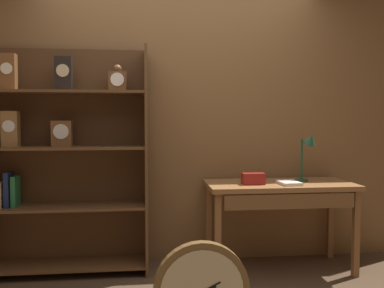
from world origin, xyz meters
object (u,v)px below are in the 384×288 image
(workbench, at_px, (280,194))
(toolbox_small, at_px, (253,179))
(bookshelf, at_px, (61,161))
(desk_lamp, at_px, (308,149))
(open_repair_manual, at_px, (289,183))

(workbench, relative_size, toolbox_small, 6.87)
(bookshelf, xyz_separation_m, workbench, (1.86, -0.16, -0.29))
(bookshelf, height_order, toolbox_small, bookshelf)
(desk_lamp, xyz_separation_m, open_repair_manual, (-0.21, -0.12, -0.28))
(desk_lamp, bearing_deg, open_repair_manual, -151.00)
(desk_lamp, bearing_deg, toolbox_small, -171.38)
(workbench, xyz_separation_m, open_repair_manual, (0.05, -0.08, 0.11))
(bookshelf, xyz_separation_m, toolbox_small, (1.61, -0.20, -0.15))
(desk_lamp, distance_m, toolbox_small, 0.57)
(workbench, bearing_deg, desk_lamp, 8.71)
(desk_lamp, height_order, toolbox_small, desk_lamp)
(bookshelf, distance_m, open_repair_manual, 1.93)
(open_repair_manual, bearing_deg, workbench, 117.37)
(bookshelf, height_order, desk_lamp, bookshelf)
(workbench, xyz_separation_m, desk_lamp, (0.26, 0.04, 0.39))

